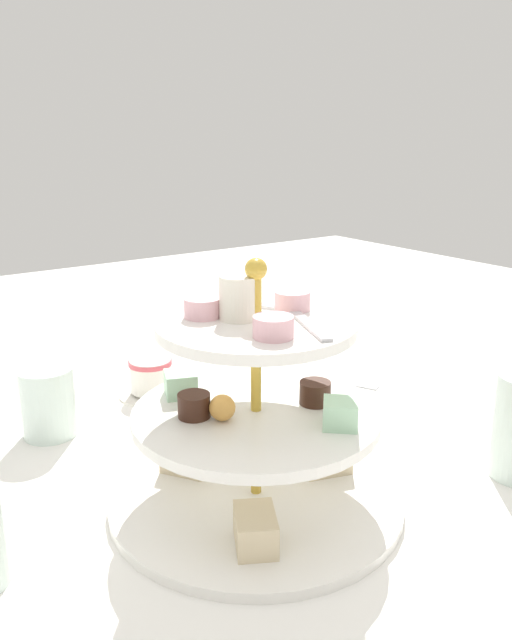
{
  "coord_description": "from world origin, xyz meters",
  "views": [
    {
      "loc": [
        -0.44,
        0.31,
        0.34
      ],
      "look_at": [
        0.0,
        0.0,
        0.18
      ],
      "focal_mm": 34.94,
      "sensor_mm": 36.0,
      "label": 1
    }
  ],
  "objects_px": {
    "water_glass_short_left": "(48,402)",
    "teacup_with_saucer": "(151,378)",
    "butter_knife_right": "(322,377)",
    "tiered_serving_stand": "(255,431)"
  },
  "relations": [
    {
      "from": "water_glass_short_left",
      "to": "butter_knife_right",
      "type": "distance_m",
      "value": 0.39
    },
    {
      "from": "water_glass_short_left",
      "to": "teacup_with_saucer",
      "type": "height_order",
      "value": "water_glass_short_left"
    },
    {
      "from": "butter_knife_right",
      "to": "water_glass_short_left",
      "type": "bearing_deg",
      "value": 55.46
    },
    {
      "from": "teacup_with_saucer",
      "to": "butter_knife_right",
      "type": "xyz_separation_m",
      "value": [
        -0.09,
        -0.23,
        -0.02
      ]
    },
    {
      "from": "tiered_serving_stand",
      "to": "butter_knife_right",
      "type": "xyz_separation_m",
      "value": [
        0.2,
        -0.26,
        -0.07
      ]
    },
    {
      "from": "water_glass_short_left",
      "to": "butter_knife_right",
      "type": "bearing_deg",
      "value": -97.96
    },
    {
      "from": "water_glass_short_left",
      "to": "butter_knife_right",
      "type": "xyz_separation_m",
      "value": [
        -0.05,
        -0.38,
        -0.04
      ]
    },
    {
      "from": "teacup_with_saucer",
      "to": "butter_knife_right",
      "type": "relative_size",
      "value": 0.53
    },
    {
      "from": "water_glass_short_left",
      "to": "teacup_with_saucer",
      "type": "xyz_separation_m",
      "value": [
        0.04,
        -0.15,
        -0.02
      ]
    },
    {
      "from": "tiered_serving_stand",
      "to": "teacup_with_saucer",
      "type": "distance_m",
      "value": 0.3
    }
  ]
}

